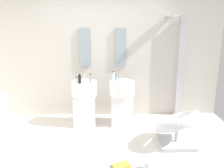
% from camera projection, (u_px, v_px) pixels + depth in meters
% --- Properties ---
extents(ground_plane, '(4.80, 3.60, 0.04)m').
position_uv_depth(ground_plane, '(103.00, 156.00, 3.53)').
color(ground_plane, silver).
extents(rear_partition, '(4.80, 0.10, 2.60)m').
position_uv_depth(rear_partition, '(103.00, 54.00, 4.79)').
color(rear_partition, beige).
rests_on(rear_partition, ground_plane).
extents(pedestal_sink_left, '(0.48, 0.48, 0.95)m').
position_uv_depth(pedestal_sink_left, '(85.00, 102.00, 4.48)').
color(pedestal_sink_left, white).
rests_on(pedestal_sink_left, ground_plane).
extents(pedestal_sink_right, '(0.48, 0.48, 0.95)m').
position_uv_depth(pedestal_sink_right, '(122.00, 101.00, 4.50)').
color(pedestal_sink_right, white).
rests_on(pedestal_sink_right, ground_plane).
extents(vanity_mirror_left, '(0.22, 0.03, 0.75)m').
position_uv_depth(vanity_mirror_left, '(85.00, 48.00, 4.68)').
color(vanity_mirror_left, '#8C9EA8').
extents(vanity_mirror_right, '(0.22, 0.03, 0.75)m').
position_uv_depth(vanity_mirror_right, '(121.00, 48.00, 4.70)').
color(vanity_mirror_right, '#8C9EA8').
extents(shower_column, '(0.49, 0.24, 2.05)m').
position_uv_depth(shower_column, '(180.00, 65.00, 4.77)').
color(shower_column, '#B7BABF').
rests_on(shower_column, ground_plane).
extents(lounge_chair, '(1.10, 1.10, 0.65)m').
position_uv_depth(lounge_chair, '(177.00, 125.00, 3.74)').
color(lounge_chair, '#B7BABF').
rests_on(lounge_chair, ground_plane).
extents(towel_rack, '(0.37, 0.22, 0.95)m').
position_uv_depth(towel_rack, '(2.00, 111.00, 3.55)').
color(towel_rack, '#B7BABF').
rests_on(towel_rack, ground_plane).
extents(area_rug, '(1.09, 0.64, 0.01)m').
position_uv_depth(area_rug, '(136.00, 168.00, 3.21)').
color(area_rug, '#B2B2B7').
rests_on(area_rug, ground_plane).
extents(magazine_ochre, '(0.27, 0.22, 0.03)m').
position_uv_depth(magazine_ochre, '(121.00, 166.00, 3.21)').
color(magazine_ochre, gold).
rests_on(magazine_ochre, area_rug).
extents(coffee_mug, '(0.08, 0.08, 0.10)m').
position_uv_depth(coffee_mug, '(148.00, 166.00, 3.15)').
color(coffee_mug, white).
rests_on(coffee_mug, area_rug).
extents(soap_bottle_black, '(0.06, 0.06, 0.17)m').
position_uv_depth(soap_bottle_black, '(80.00, 79.00, 4.23)').
color(soap_bottle_black, black).
rests_on(soap_bottle_black, pedestal_sink_left).
extents(soap_bottle_blue, '(0.06, 0.06, 0.12)m').
position_uv_depth(soap_bottle_blue, '(115.00, 77.00, 4.46)').
color(soap_bottle_blue, '#4C72B7').
rests_on(soap_bottle_blue, pedestal_sink_right).
extents(soap_bottle_clear, '(0.04, 0.04, 0.13)m').
position_uv_depth(soap_bottle_clear, '(77.00, 80.00, 4.24)').
color(soap_bottle_clear, silver).
rests_on(soap_bottle_clear, pedestal_sink_left).
extents(soap_bottle_white, '(0.04, 0.04, 0.20)m').
position_uv_depth(soap_bottle_white, '(114.00, 77.00, 4.34)').
color(soap_bottle_white, white).
rests_on(soap_bottle_white, pedestal_sink_right).
extents(soap_bottle_grey, '(0.04, 0.04, 0.17)m').
position_uv_depth(soap_bottle_grey, '(91.00, 79.00, 4.27)').
color(soap_bottle_grey, '#99999E').
rests_on(soap_bottle_grey, pedestal_sink_left).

